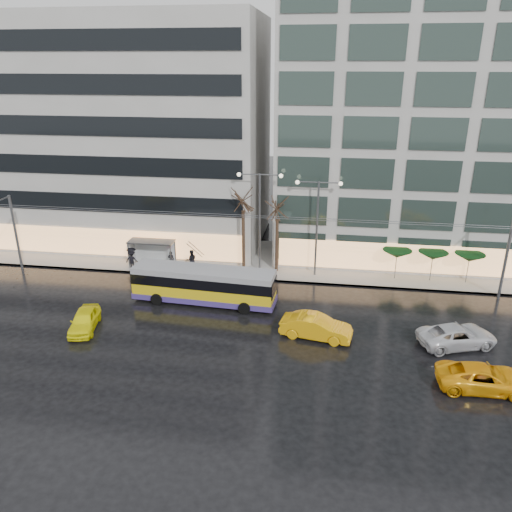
% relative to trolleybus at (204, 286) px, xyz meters
% --- Properties ---
extents(ground, '(140.00, 140.00, 0.00)m').
position_rel_trolleybus_xyz_m(ground, '(1.52, -4.21, -1.42)').
color(ground, black).
rests_on(ground, ground).
extents(sidewalk, '(80.00, 10.00, 0.15)m').
position_rel_trolleybus_xyz_m(sidewalk, '(3.52, 9.79, -1.35)').
color(sidewalk, gray).
rests_on(sidewalk, ground).
extents(kerb, '(80.00, 0.10, 0.15)m').
position_rel_trolleybus_xyz_m(kerb, '(3.52, 4.84, -1.35)').
color(kerb, slate).
rests_on(kerb, ground).
extents(building_left, '(34.00, 14.00, 22.00)m').
position_rel_trolleybus_xyz_m(building_left, '(-14.48, 14.79, 9.73)').
color(building_left, '#A09E99').
rests_on(building_left, sidewalk).
extents(building_right, '(32.00, 14.00, 25.00)m').
position_rel_trolleybus_xyz_m(building_right, '(20.52, 14.79, 11.23)').
color(building_right, '#A09E99').
rests_on(building_right, sidewalk).
extents(trolleybus, '(11.48, 4.77, 5.26)m').
position_rel_trolleybus_xyz_m(trolleybus, '(0.00, 0.00, 0.00)').
color(trolleybus, gold).
rests_on(trolleybus, ground).
extents(catenary, '(42.24, 5.12, 7.00)m').
position_rel_trolleybus_xyz_m(catenary, '(2.52, 3.72, 2.83)').
color(catenary, '#595B60').
rests_on(catenary, ground).
extents(bus_shelter, '(4.20, 1.60, 2.51)m').
position_rel_trolleybus_xyz_m(bus_shelter, '(-6.87, 6.47, 0.54)').
color(bus_shelter, '#595B60').
rests_on(bus_shelter, sidewalk).
extents(street_lamp_near, '(3.96, 0.36, 9.03)m').
position_rel_trolleybus_xyz_m(street_lamp_near, '(3.52, 6.59, 4.57)').
color(street_lamp_near, '#595B60').
rests_on(street_lamp_near, sidewalk).
extents(street_lamp_far, '(3.96, 0.36, 8.53)m').
position_rel_trolleybus_xyz_m(street_lamp_far, '(8.52, 6.59, 4.29)').
color(street_lamp_far, '#595B60').
rests_on(street_lamp_far, sidewalk).
extents(tree_a, '(3.20, 3.20, 8.40)m').
position_rel_trolleybus_xyz_m(tree_a, '(2.02, 6.79, 5.66)').
color(tree_a, black).
rests_on(tree_a, sidewalk).
extents(tree_b, '(3.20, 3.20, 7.70)m').
position_rel_trolleybus_xyz_m(tree_b, '(5.02, 6.99, 4.97)').
color(tree_b, black).
rests_on(tree_b, sidewalk).
extents(parasol_a, '(2.50, 2.50, 2.65)m').
position_rel_trolleybus_xyz_m(parasol_a, '(15.52, 6.79, 1.02)').
color(parasol_a, '#595B60').
rests_on(parasol_a, sidewalk).
extents(parasol_b, '(2.50, 2.50, 2.65)m').
position_rel_trolleybus_xyz_m(parasol_b, '(18.52, 6.79, 1.02)').
color(parasol_b, '#595B60').
rests_on(parasol_b, sidewalk).
extents(parasol_c, '(2.50, 2.50, 2.65)m').
position_rel_trolleybus_xyz_m(parasol_c, '(21.52, 6.79, 1.02)').
color(parasol_c, '#595B60').
rests_on(parasol_c, sidewalk).
extents(taxi_a, '(2.54, 4.44, 1.42)m').
position_rel_trolleybus_xyz_m(taxi_a, '(-7.47, -5.40, -0.71)').
color(taxi_a, '#FFF60D').
rests_on(taxi_a, ground).
extents(taxi_b, '(5.17, 2.54, 1.63)m').
position_rel_trolleybus_xyz_m(taxi_b, '(9.00, -4.12, -0.61)').
color(taxi_b, '#FFB20D').
rests_on(taxi_b, ground).
extents(taxi_c, '(5.34, 2.51, 1.48)m').
position_rel_trolleybus_xyz_m(taxi_c, '(18.92, -8.55, -0.69)').
color(taxi_c, '#FFAB0D').
rests_on(taxi_c, ground).
extents(sedan_silver, '(5.77, 4.00, 1.46)m').
position_rel_trolleybus_xyz_m(sedan_silver, '(18.48, -3.78, -0.69)').
color(sedan_silver, silver).
rests_on(sedan_silver, ground).
extents(pedestrian_a, '(1.02, 1.04, 2.19)m').
position_rel_trolleybus_xyz_m(pedestrian_a, '(-4.61, 6.03, 0.17)').
color(pedestrian_a, black).
rests_on(pedestrian_a, sidewalk).
extents(pedestrian_b, '(1.11, 0.97, 1.92)m').
position_rel_trolleybus_xyz_m(pedestrian_b, '(-2.68, 6.02, -0.31)').
color(pedestrian_b, black).
rests_on(pedestrian_b, sidewalk).
extents(pedestrian_c, '(1.18, 0.82, 2.11)m').
position_rel_trolleybus_xyz_m(pedestrian_c, '(-8.12, 5.38, -0.15)').
color(pedestrian_c, black).
rests_on(pedestrian_c, sidewalk).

